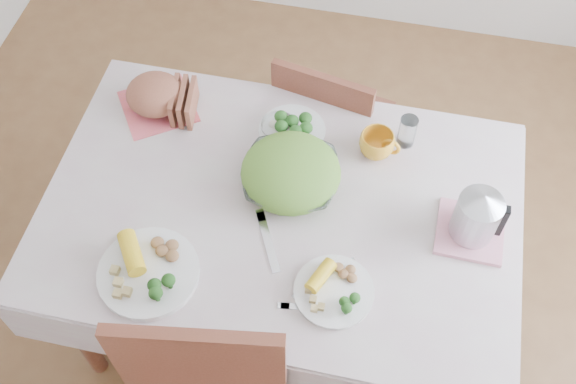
% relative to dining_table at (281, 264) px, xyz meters
% --- Properties ---
extents(floor, '(3.60, 3.60, 0.00)m').
position_rel_dining_table_xyz_m(floor, '(0.00, 0.00, -0.38)').
color(floor, brown).
rests_on(floor, ground).
extents(dining_table, '(1.40, 0.90, 0.75)m').
position_rel_dining_table_xyz_m(dining_table, '(0.00, 0.00, 0.00)').
color(dining_table, brown).
rests_on(dining_table, floor).
extents(tablecloth, '(1.50, 1.00, 0.01)m').
position_rel_dining_table_xyz_m(tablecloth, '(0.00, 0.00, 0.38)').
color(tablecloth, beige).
rests_on(tablecloth, dining_table).
extents(chair_far, '(0.47, 0.47, 0.88)m').
position_rel_dining_table_xyz_m(chair_far, '(0.08, 0.65, 0.09)').
color(chair_far, brown).
rests_on(chair_far, floor).
extents(salad_bowl, '(0.32, 0.32, 0.07)m').
position_rel_dining_table_xyz_m(salad_bowl, '(0.01, 0.09, 0.42)').
color(salad_bowl, white).
rests_on(salad_bowl, tablecloth).
extents(dinner_plate_left, '(0.37, 0.37, 0.03)m').
position_rel_dining_table_xyz_m(dinner_plate_left, '(-0.33, -0.32, 0.40)').
color(dinner_plate_left, white).
rests_on(dinner_plate_left, tablecloth).
extents(dinner_plate_right, '(0.33, 0.33, 0.02)m').
position_rel_dining_table_xyz_m(dinner_plate_right, '(0.22, -0.26, 0.40)').
color(dinner_plate_right, white).
rests_on(dinner_plate_right, tablecloth).
extents(broccoli_plate, '(0.25, 0.25, 0.02)m').
position_rel_dining_table_xyz_m(broccoli_plate, '(-0.03, 0.30, 0.40)').
color(broccoli_plate, beige).
rests_on(broccoli_plate, tablecloth).
extents(napkin, '(0.33, 0.33, 0.00)m').
position_rel_dining_table_xyz_m(napkin, '(-0.51, 0.31, 0.39)').
color(napkin, '#DE5860').
rests_on(napkin, tablecloth).
extents(bread_loaf, '(0.26, 0.26, 0.12)m').
position_rel_dining_table_xyz_m(bread_loaf, '(-0.51, 0.31, 0.45)').
color(bread_loaf, brown).
rests_on(bread_loaf, napkin).
extents(fruit_bowl, '(0.13, 0.13, 0.04)m').
position_rel_dining_table_xyz_m(fruit_bowl, '(-0.07, 0.30, 0.41)').
color(fruit_bowl, white).
rests_on(fruit_bowl, tablecloth).
extents(yellow_mug, '(0.14, 0.14, 0.09)m').
position_rel_dining_table_xyz_m(yellow_mug, '(0.26, 0.27, 0.43)').
color(yellow_mug, gold).
rests_on(yellow_mug, tablecloth).
extents(glass_tumbler, '(0.08, 0.08, 0.11)m').
position_rel_dining_table_xyz_m(glass_tumbler, '(0.35, 0.34, 0.45)').
color(glass_tumbler, white).
rests_on(glass_tumbler, tablecloth).
extents(pink_tray, '(0.21, 0.21, 0.02)m').
position_rel_dining_table_xyz_m(pink_tray, '(0.59, 0.03, 0.40)').
color(pink_tray, pink).
rests_on(pink_tray, tablecloth).
extents(electric_kettle, '(0.18, 0.18, 0.19)m').
position_rel_dining_table_xyz_m(electric_kettle, '(0.59, 0.03, 0.51)').
color(electric_kettle, '#B2B5BA').
rests_on(electric_kettle, pink_tray).
extents(fork_left, '(0.12, 0.21, 0.00)m').
position_rel_dining_table_xyz_m(fork_left, '(-0.01, -0.13, 0.39)').
color(fork_left, silver).
rests_on(fork_left, tablecloth).
extents(fork_right, '(0.16, 0.17, 0.00)m').
position_rel_dining_table_xyz_m(fork_right, '(0.18, -0.23, 0.39)').
color(fork_right, silver).
rests_on(fork_right, tablecloth).
extents(knife, '(0.17, 0.04, 0.00)m').
position_rel_dining_table_xyz_m(knife, '(0.16, -0.32, 0.39)').
color(knife, silver).
rests_on(knife, tablecloth).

